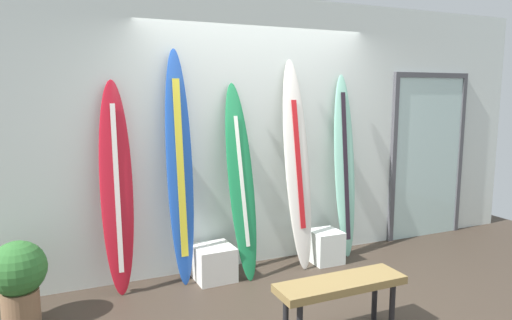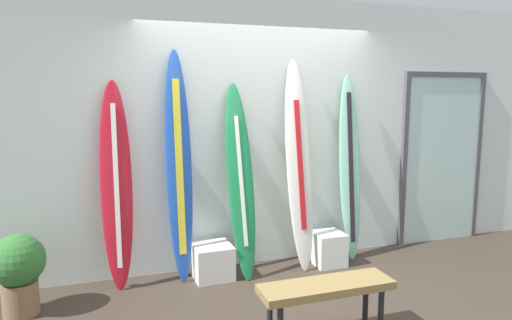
# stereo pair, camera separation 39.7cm
# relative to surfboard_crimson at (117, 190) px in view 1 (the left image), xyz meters

# --- Properties ---
(ground) EXTENTS (8.00, 8.00, 0.04)m
(ground) POSITION_rel_surfboard_crimson_xyz_m (1.47, -1.02, -0.98)
(ground) COLOR #3A2F26
(wall_back) EXTENTS (7.20, 0.20, 2.80)m
(wall_back) POSITION_rel_surfboard_crimson_xyz_m (1.47, 0.28, 0.44)
(wall_back) COLOR silver
(wall_back) RESTS_ON ground
(surfboard_crimson) EXTENTS (0.29, 0.28, 1.95)m
(surfboard_crimson) POSITION_rel_surfboard_crimson_xyz_m (0.00, 0.00, 0.00)
(surfboard_crimson) COLOR red
(surfboard_crimson) RESTS_ON ground
(surfboard_cobalt) EXTENTS (0.26, 0.29, 2.24)m
(surfboard_cobalt) POSITION_rel_surfboard_crimson_xyz_m (0.58, -0.01, 0.16)
(surfboard_cobalt) COLOR #1F4EB1
(surfboard_cobalt) RESTS_ON ground
(surfboard_emerald) EXTENTS (0.29, 0.48, 1.93)m
(surfboard_emerald) POSITION_rel_surfboard_crimson_xyz_m (1.17, -0.08, -0.02)
(surfboard_emerald) COLOR #1B7D45
(surfboard_emerald) RESTS_ON ground
(surfboard_ivory) EXTENTS (0.29, 0.45, 2.18)m
(surfboard_ivory) POSITION_rel_surfboard_crimson_xyz_m (1.82, -0.06, 0.13)
(surfboard_ivory) COLOR silver
(surfboard_ivory) RESTS_ON ground
(surfboard_seafoam) EXTENTS (0.26, 0.30, 2.03)m
(surfboard_seafoam) POSITION_rel_surfboard_crimson_xyz_m (2.45, 0.00, 0.05)
(surfboard_seafoam) COLOR #85CAAF
(surfboard_seafoam) RESTS_ON ground
(display_block_left) EXTENTS (0.38, 0.38, 0.33)m
(display_block_left) POSITION_rel_surfboard_crimson_xyz_m (0.88, -0.09, -0.79)
(display_block_left) COLOR silver
(display_block_left) RESTS_ON ground
(display_block_center) EXTENTS (0.32, 0.32, 0.35)m
(display_block_center) POSITION_rel_surfboard_crimson_xyz_m (2.13, -0.14, -0.79)
(display_block_center) COLOR white
(display_block_center) RESTS_ON ground
(glass_door) EXTENTS (1.16, 0.06, 2.07)m
(glass_door) POSITION_rel_surfboard_crimson_xyz_m (3.81, 0.16, 0.10)
(glass_door) COLOR silver
(glass_door) RESTS_ON ground
(potted_plant) EXTENTS (0.43, 0.43, 0.68)m
(potted_plant) POSITION_rel_surfboard_crimson_xyz_m (-0.80, -0.32, -0.57)
(potted_plant) COLOR brown
(potted_plant) RESTS_ON ground
(bench) EXTENTS (1.01, 0.30, 0.45)m
(bench) POSITION_rel_surfboard_crimson_xyz_m (1.41, -1.49, -0.58)
(bench) COLOR olive
(bench) RESTS_ON ground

